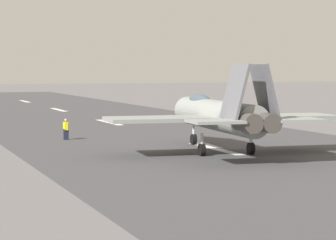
{
  "coord_description": "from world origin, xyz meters",
  "views": [
    {
      "loc": [
        -46.77,
        20.33,
        5.43
      ],
      "look_at": [
        -2.88,
        4.27,
        2.2
      ],
      "focal_mm": 82.02,
      "sensor_mm": 36.0,
      "label": 1
    }
  ],
  "objects": [
    {
      "name": "runway_strip",
      "position": [
        -0.02,
        0.0,
        0.01
      ],
      "size": [
        240.0,
        26.0,
        0.02
      ],
      "color": "#434144",
      "rests_on": "ground"
    },
    {
      "name": "ground_plane",
      "position": [
        0.0,
        0.0,
        0.0
      ],
      "size": [
        400.0,
        400.0,
        0.0
      ],
      "primitive_type": "plane",
      "color": "slate"
    },
    {
      "name": "crew_person",
      "position": [
        9.32,
        7.92,
        0.8
      ],
      "size": [
        0.69,
        0.36,
        1.6
      ],
      "color": "#1E2338",
      "rests_on": "ground"
    },
    {
      "name": "fighter_jet",
      "position": [
        -2.09,
        0.67,
        2.43
      ],
      "size": [
        17.35,
        14.82,
        5.63
      ],
      "color": "gray",
      "rests_on": "ground"
    },
    {
      "name": "marker_cone_far",
      "position": [
        24.71,
        -12.65,
        0.28
      ],
      "size": [
        0.44,
        0.44,
        0.55
      ],
      "primitive_type": "cone",
      "color": "orange",
      "rests_on": "ground"
    }
  ]
}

